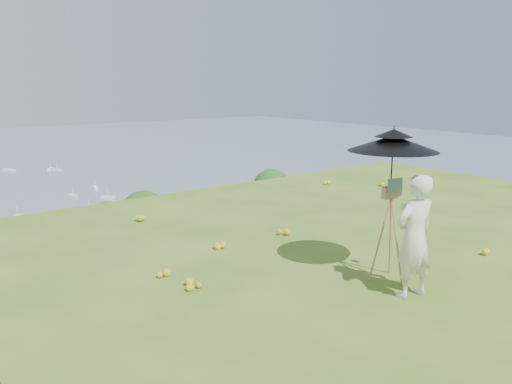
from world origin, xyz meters
TOP-DOWN VIEW (x-y plane):
  - ground at (0.00, 0.00)m, footprint 14.00×14.00m
  - slope_trees at (0.00, 35.00)m, footprint 110.00×50.00m
  - wildflowers at (0.00, 0.25)m, footprint 10.00×10.50m
  - painter at (-2.20, -0.73)m, footprint 0.66×0.48m
  - field_easel at (-1.98, -0.16)m, footprint 0.69×0.69m
  - sun_umbrella at (-1.97, -0.13)m, footprint 1.44×1.44m
  - painter_cap at (-2.20, -0.73)m, footprint 0.23×0.26m

SIDE VIEW (x-z plane):
  - slope_trees at x=0.00m, z-range -18.00..-12.00m
  - ground at x=0.00m, z-range 0.00..0.00m
  - wildflowers at x=0.00m, z-range 0.00..0.12m
  - field_easel at x=-1.98m, z-range 0.00..1.51m
  - painter at x=-2.20m, z-range 0.00..1.67m
  - painter_cap at x=-2.20m, z-range 1.57..1.67m
  - sun_umbrella at x=-1.97m, z-range 1.24..2.23m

